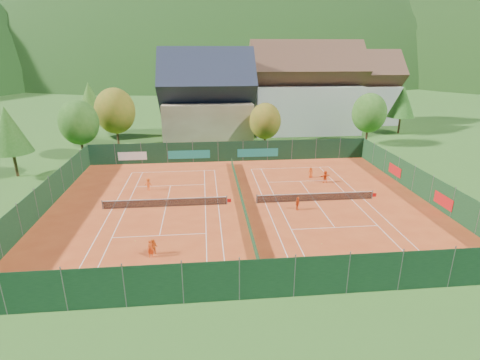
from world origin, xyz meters
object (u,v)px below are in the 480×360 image
player_right_near (297,204)px  player_right_far_a (311,172)px  hotel_block_b (358,92)px  ball_hopper (433,252)px  player_left_near (151,249)px  chalet (207,103)px  hotel_block_a (305,93)px  player_left_mid (154,247)px  player_right_far_b (325,177)px  player_left_far (148,184)px

player_right_near → player_right_far_a: size_ratio=1.05×
hotel_block_b → ball_hopper: 58.95m
player_left_near → player_right_near: (13.75, 7.85, -0.03)m
chalet → player_right_near: size_ratio=11.41×
player_right_far_a → ball_hopper: bearing=93.9°
hotel_block_a → player_left_mid: 51.97m
chalet → player_left_near: (-5.26, -39.97, -5.88)m
player_left_mid → player_right_far_b: 24.35m
ball_hopper → player_right_far_b: player_right_far_b is taller
player_left_far → chalet: bearing=-90.3°
player_left_far → player_right_near: bearing=171.7°
player_right_near → hotel_block_a: bearing=22.7°
hotel_block_a → player_right_near: bearing=-105.4°
ball_hopper → player_right_far_a: bearing=101.8°
hotel_block_a → player_right_far_b: (-5.11, -30.31, -6.63)m
player_left_far → player_right_far_a: (20.04, 2.60, -0.06)m
chalet → player_right_far_a: (12.64, -22.27, -5.95)m
chalet → hotel_block_a: hotel_block_a is taller
player_left_near → player_right_near: player_left_near is taller
hotel_block_b → player_left_mid: size_ratio=12.91×
chalet → ball_hopper: bearing=-68.3°
hotel_block_a → player_right_far_b: size_ratio=14.26×
player_right_near → hotel_block_b: bearing=10.1°
player_left_far → player_right_near: (15.89, -7.25, -0.03)m
hotel_block_b → player_right_far_a: (-20.36, -36.27, -5.94)m
hotel_block_a → player_right_far_b: bearing=-99.6°
ball_hopper → chalet: bearing=111.7°
player_left_mid → player_right_far_b: bearing=44.0°
hotel_block_b → player_right_near: 52.56m
hotel_block_b → player_right_far_a: hotel_block_b is taller
player_right_far_b → player_left_far: bearing=-15.2°
player_right_far_a → player_right_far_b: 2.40m
hotel_block_a → ball_hopper: size_ratio=27.00×
player_right_near → player_right_far_a: (4.15, 9.85, -0.03)m
chalet → player_right_far_b: (13.89, -24.31, -5.87)m
player_right_far_a → chalet: bearing=-68.3°
player_left_mid → player_right_near: (13.58, 7.45, 0.04)m
player_left_near → player_right_near: 15.84m
chalet → player_right_far_b: chalet is taller
hotel_block_b → player_right_near: size_ratio=12.17×
chalet → player_left_mid: 40.33m
chalet → player_left_far: bearing=-106.6°
hotel_block_a → player_right_far_a: (-6.36, -28.27, -6.70)m
ball_hopper → player_right_near: player_right_near is taller
hotel_block_b → ball_hopper: (-16.14, -56.37, -6.06)m
player_right_far_a → player_right_near: bearing=59.3°
hotel_block_b → player_right_far_b: bearing=-116.5°
hotel_block_b → chalet: bearing=-157.0°
hotel_block_b → player_right_far_a: size_ratio=12.75×
ball_hopper → player_left_near: size_ratio=0.54×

